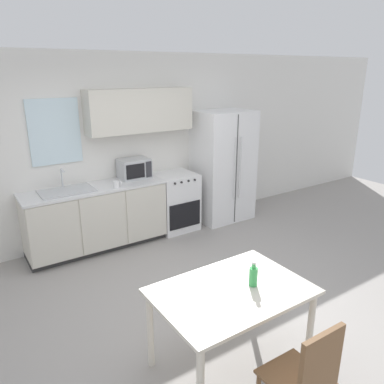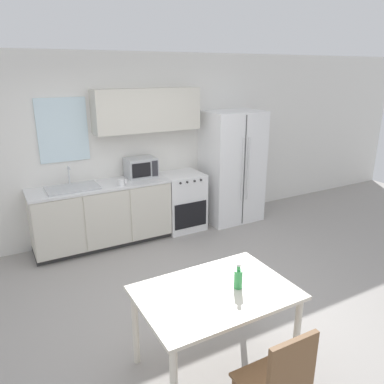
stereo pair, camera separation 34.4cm
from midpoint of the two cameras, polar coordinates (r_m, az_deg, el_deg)
ground_plane at (r=4.40m, az=1.86°, el=-15.71°), size 12.00×12.00×0.00m
wall_back at (r=5.65m, az=-8.56°, el=7.52°), size 12.00×0.38×2.70m
kitchen_counter at (r=5.49m, az=-11.77°, el=-3.46°), size 1.95×0.61×0.92m
oven_range at (r=5.96m, az=0.09°, el=-1.42°), size 0.63×0.61×0.91m
refrigerator at (r=6.27m, az=7.67°, el=3.81°), size 0.92×0.73×1.83m
kitchen_sink at (r=5.26m, az=-15.97°, el=0.66°), size 0.69×0.43×0.27m
microwave at (r=5.61m, az=-6.05°, el=3.73°), size 0.44×0.32×0.29m
coffee_mug at (r=5.23m, az=-8.84°, el=1.44°), size 0.11×0.08×0.09m
dining_table at (r=3.19m, az=6.81°, el=-16.29°), size 1.25×0.86×0.75m
dining_chair_near at (r=2.79m, az=17.21°, el=-26.07°), size 0.41×0.41×0.93m
drink_bottle at (r=3.16m, az=10.25°, el=-12.85°), size 0.07×0.07×0.22m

